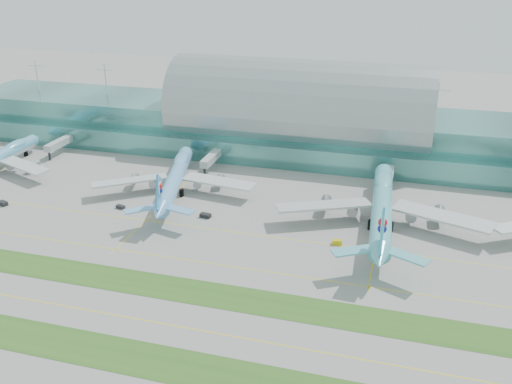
% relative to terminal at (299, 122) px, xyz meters
% --- Properties ---
extents(ground, '(700.00, 700.00, 0.00)m').
position_rel_terminal_xyz_m(ground, '(-0.01, -128.79, -14.23)').
color(ground, gray).
rests_on(ground, ground).
extents(terminal, '(340.00, 69.10, 36.00)m').
position_rel_terminal_xyz_m(terminal, '(0.00, 0.00, 0.00)').
color(terminal, '#3D7A75').
rests_on(terminal, ground).
extents(grass_strip_near, '(420.00, 12.00, 0.08)m').
position_rel_terminal_xyz_m(grass_strip_near, '(-0.01, -156.79, -14.19)').
color(grass_strip_near, '#2D591E').
rests_on(grass_strip_near, ground).
extents(grass_strip_far, '(420.00, 12.00, 0.08)m').
position_rel_terminal_xyz_m(grass_strip_far, '(-0.01, -126.79, -14.19)').
color(grass_strip_far, '#2D591E').
rests_on(grass_strip_far, ground).
extents(taxiline_b, '(420.00, 0.35, 0.01)m').
position_rel_terminal_xyz_m(taxiline_b, '(-0.01, -142.79, -14.22)').
color(taxiline_b, yellow).
rests_on(taxiline_b, ground).
extents(taxiline_c, '(420.00, 0.35, 0.01)m').
position_rel_terminal_xyz_m(taxiline_c, '(-0.01, -110.79, -14.22)').
color(taxiline_c, yellow).
rests_on(taxiline_c, ground).
extents(taxiline_d, '(420.00, 0.35, 0.01)m').
position_rel_terminal_xyz_m(taxiline_d, '(-0.01, -88.79, -14.22)').
color(taxiline_d, yellow).
rests_on(taxiline_d, ground).
extents(airliner_b, '(62.55, 72.23, 20.16)m').
position_rel_terminal_xyz_m(airliner_b, '(-36.30, -62.03, -8.01)').
color(airliner_b, '#69ACE9').
rests_on(airliner_b, ground).
extents(airliner_c, '(73.47, 83.51, 22.98)m').
position_rel_terminal_xyz_m(airliner_c, '(43.85, -68.93, -7.14)').
color(airliner_c, '#5AB8C7').
rests_on(airliner_c, ground).
extents(gse_b, '(4.02, 3.07, 1.57)m').
position_rel_terminal_xyz_m(gse_b, '(-93.50, -91.60, -13.44)').
color(gse_b, black).
rests_on(gse_b, ground).
extents(gse_c, '(3.56, 2.33, 1.22)m').
position_rel_terminal_xyz_m(gse_c, '(-49.83, -82.09, -13.62)').
color(gse_c, black).
rests_on(gse_c, ground).
extents(gse_d, '(4.11, 2.60, 1.41)m').
position_rel_terminal_xyz_m(gse_d, '(-16.88, -80.62, -13.52)').
color(gse_d, black).
rests_on(gse_d, ground).
extents(gse_e, '(3.38, 2.40, 1.53)m').
position_rel_terminal_xyz_m(gse_e, '(31.46, -87.93, -13.46)').
color(gse_e, '#C5B30B').
rests_on(gse_e, ground).
extents(gse_f, '(3.45, 1.93, 1.44)m').
position_rel_terminal_xyz_m(gse_f, '(43.81, -78.49, -13.51)').
color(gse_f, black).
rests_on(gse_f, ground).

